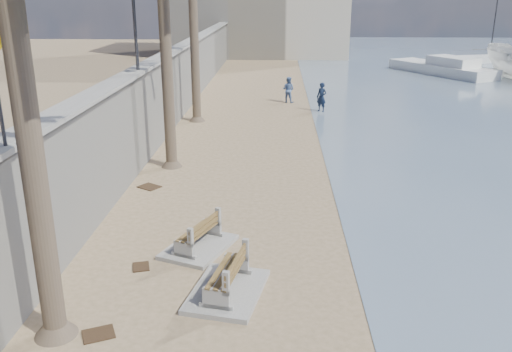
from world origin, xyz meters
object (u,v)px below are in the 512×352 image
object	(u,v)px
person_a	(322,95)
person_b	(288,88)
bench_far	(227,278)
yacht_far	(441,70)
bench_near	(199,236)
sailboat_west	(490,58)

from	to	relation	value
person_a	person_b	bearing A→B (deg)	161.59
bench_far	yacht_far	distance (m)	37.54
person_a	bench_far	bearing A→B (deg)	-63.43
bench_near	sailboat_west	bearing A→B (deg)	61.45
person_a	bench_near	bearing A→B (deg)	-67.62
bench_near	person_a	world-z (taller)	person_a
bench_far	person_b	xyz separation A→B (m)	(1.69, 22.11, 0.47)
person_a	person_b	distance (m)	3.17
bench_far	person_b	bearing A→B (deg)	85.63
person_a	yacht_far	world-z (taller)	person_a
person_b	yacht_far	xyz separation A→B (m)	(12.67, 12.57, -0.51)
person_a	sailboat_west	xyz separation A→B (m)	(17.84, 23.61, -0.61)
bench_near	bench_far	size ratio (longest dim) A/B	0.98
person_b	yacht_far	size ratio (longest dim) A/B	0.18
bench_near	yacht_far	distance (m)	35.93
bench_near	bench_far	bearing A→B (deg)	-66.62
person_a	person_b	xyz separation A→B (m)	(-1.81, 2.60, -0.07)
yacht_far	person_a	bearing A→B (deg)	114.29
person_a	yacht_far	bearing A→B (deg)	91.14
yacht_far	sailboat_west	distance (m)	10.95
bench_near	sailboat_west	xyz separation A→B (m)	(22.28, 40.95, -0.05)
bench_near	person_a	bearing A→B (deg)	75.63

